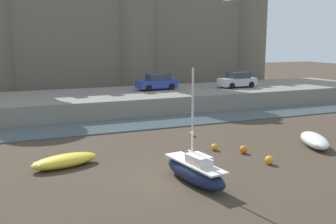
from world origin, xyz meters
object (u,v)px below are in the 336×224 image
at_px(car_quay_centre_east, 157,82).
at_px(car_quay_centre_west, 237,80).
at_px(sailboat_foreground_centre, 195,171).
at_px(rowboat_near_channel_right, 314,140).
at_px(mooring_buoy_near_shore, 269,160).
at_px(mooring_buoy_near_channel, 215,147).
at_px(rowboat_foreground_left, 65,161).
at_px(mooring_buoy_mid_mud, 192,134).
at_px(mooring_buoy_off_centre, 243,150).

bearing_deg(car_quay_centre_east, car_quay_centre_west, -9.91).
xyz_separation_m(sailboat_foreground_centre, car_quay_centre_west, (15.06, 20.05, 1.80)).
distance_m(rowboat_near_channel_right, mooring_buoy_near_shore, 5.26).
distance_m(mooring_buoy_near_channel, car_quay_centre_east, 17.38).
height_order(rowboat_foreground_left, mooring_buoy_mid_mud, rowboat_foreground_left).
bearing_deg(mooring_buoy_near_channel, mooring_buoy_mid_mud, 85.57).
relative_size(rowboat_foreground_left, car_quay_centre_west, 0.91).
relative_size(rowboat_near_channel_right, car_quay_centre_east, 0.91).
relative_size(rowboat_near_channel_right, mooring_buoy_mid_mud, 10.46).
bearing_deg(car_quay_centre_east, mooring_buoy_mid_mud, -100.75).
distance_m(rowboat_foreground_left, mooring_buoy_near_shore, 10.99).
bearing_deg(car_quay_centre_west, mooring_buoy_mid_mud, -133.39).
relative_size(sailboat_foreground_centre, mooring_buoy_mid_mud, 14.76).
bearing_deg(sailboat_foreground_centre, car_quay_centre_east, 73.38).
bearing_deg(rowboat_near_channel_right, mooring_buoy_off_centre, 175.46).
bearing_deg(mooring_buoy_near_shore, mooring_buoy_off_centre, 93.09).
height_order(rowboat_near_channel_right, mooring_buoy_near_shore, rowboat_near_channel_right).
bearing_deg(car_quay_centre_east, rowboat_foreground_left, -125.03).
distance_m(car_quay_centre_east, car_quay_centre_west, 8.76).
bearing_deg(mooring_buoy_near_channel, car_quay_centre_east, 80.61).
bearing_deg(rowboat_foreground_left, mooring_buoy_near_channel, -1.81).
bearing_deg(rowboat_foreground_left, mooring_buoy_off_centre, -8.48).
distance_m(sailboat_foreground_centre, rowboat_near_channel_right, 10.32).
height_order(mooring_buoy_near_channel, mooring_buoy_off_centre, mooring_buoy_off_centre).
bearing_deg(car_quay_centre_west, rowboat_near_channel_right, -106.77).
bearing_deg(sailboat_foreground_centre, mooring_buoy_near_channel, 51.50).
bearing_deg(rowboat_foreground_left, car_quay_centre_west, 36.79).
distance_m(rowboat_foreground_left, car_quay_centre_west, 25.50).
relative_size(mooring_buoy_mid_mud, car_quay_centre_east, 0.09).
bearing_deg(rowboat_near_channel_right, rowboat_foreground_left, 172.82).
height_order(rowboat_foreground_left, rowboat_near_channel_right, rowboat_near_channel_right).
distance_m(rowboat_foreground_left, mooring_buoy_near_channel, 8.92).
bearing_deg(mooring_buoy_near_channel, car_quay_centre_west, 53.57).
bearing_deg(mooring_buoy_near_shore, sailboat_foreground_centre, -168.83).
distance_m(sailboat_foreground_centre, car_quay_centre_east, 22.57).
height_order(mooring_buoy_mid_mud, mooring_buoy_near_shore, mooring_buoy_near_shore).
xyz_separation_m(mooring_buoy_mid_mud, car_quay_centre_east, (2.53, 13.31, 2.22)).
relative_size(sailboat_foreground_centre, rowboat_near_channel_right, 1.41).
xyz_separation_m(rowboat_foreground_left, mooring_buoy_near_shore, (10.30, -3.84, -0.11)).
relative_size(rowboat_foreground_left, mooring_buoy_mid_mud, 10.41).
bearing_deg(rowboat_foreground_left, mooring_buoy_near_shore, -20.48).
distance_m(sailboat_foreground_centre, car_quay_centre_west, 25.15).
distance_m(rowboat_foreground_left, car_quay_centre_east, 20.53).
bearing_deg(rowboat_foreground_left, mooring_buoy_mid_mud, 20.39).
relative_size(rowboat_near_channel_right, car_quay_centre_west, 0.91).
relative_size(sailboat_foreground_centre, mooring_buoy_off_centre, 11.48).
relative_size(mooring_buoy_near_channel, mooring_buoy_near_shore, 0.86).
xyz_separation_m(sailboat_foreground_centre, mooring_buoy_mid_mud, (3.91, 8.25, -0.42)).
bearing_deg(mooring_buoy_near_channel, rowboat_near_channel_right, -14.58).
bearing_deg(mooring_buoy_near_channel, mooring_buoy_near_shore, -68.76).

